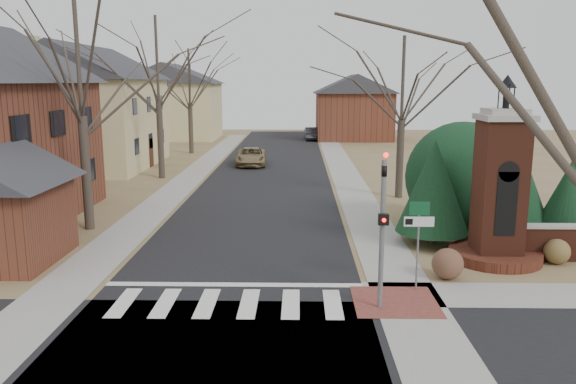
{
  "coord_description": "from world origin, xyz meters",
  "views": [
    {
      "loc": [
        2.01,
        -14.28,
        6.25
      ],
      "look_at": [
        1.62,
        6.0,
        2.24
      ],
      "focal_mm": 35.0,
      "sensor_mm": 36.0,
      "label": 1
    }
  ],
  "objects_px": {
    "brick_gate_monument": "(499,201)",
    "distant_car": "(312,133)",
    "traffic_signal_pole": "(383,219)",
    "sign_post": "(418,228)",
    "pickup_truck": "(251,156)"
  },
  "relations": [
    {
      "from": "pickup_truck",
      "to": "distant_car",
      "type": "bearing_deg",
      "value": 72.48
    },
    {
      "from": "traffic_signal_pole",
      "to": "sign_post",
      "type": "relative_size",
      "value": 1.64
    },
    {
      "from": "brick_gate_monument",
      "to": "pickup_truck",
      "type": "height_order",
      "value": "brick_gate_monument"
    },
    {
      "from": "sign_post",
      "to": "distant_car",
      "type": "bearing_deg",
      "value": 92.81
    },
    {
      "from": "pickup_truck",
      "to": "distant_car",
      "type": "height_order",
      "value": "distant_car"
    },
    {
      "from": "brick_gate_monument",
      "to": "distant_car",
      "type": "distance_m",
      "value": 42.13
    },
    {
      "from": "brick_gate_monument",
      "to": "distant_car",
      "type": "relative_size",
      "value": 1.53
    },
    {
      "from": "sign_post",
      "to": "pickup_truck",
      "type": "distance_m",
      "value": 26.87
    },
    {
      "from": "pickup_truck",
      "to": "sign_post",
      "type": "bearing_deg",
      "value": -77.13
    },
    {
      "from": "traffic_signal_pole",
      "to": "pickup_truck",
      "type": "xyz_separation_m",
      "value": [
        -5.9,
        27.27,
        -1.92
      ]
    },
    {
      "from": "distant_car",
      "to": "pickup_truck",
      "type": "bearing_deg",
      "value": 71.81
    },
    {
      "from": "brick_gate_monument",
      "to": "pickup_truck",
      "type": "xyz_separation_m",
      "value": [
        -10.6,
        22.85,
        -1.5
      ]
    },
    {
      "from": "sign_post",
      "to": "distant_car",
      "type": "xyz_separation_m",
      "value": [
        -2.19,
        44.73,
        -1.25
      ]
    },
    {
      "from": "traffic_signal_pole",
      "to": "brick_gate_monument",
      "type": "xyz_separation_m",
      "value": [
        4.7,
        4.42,
        -0.42
      ]
    },
    {
      "from": "traffic_signal_pole",
      "to": "pickup_truck",
      "type": "distance_m",
      "value": 27.97
    }
  ]
}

